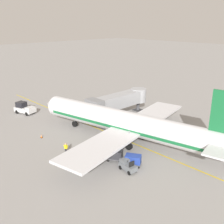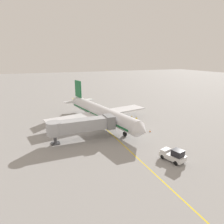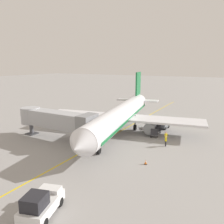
{
  "view_description": "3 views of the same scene",
  "coord_description": "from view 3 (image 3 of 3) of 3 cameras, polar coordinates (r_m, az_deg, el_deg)",
  "views": [
    {
      "loc": [
        -29.66,
        -27.13,
        18.73
      ],
      "look_at": [
        1.9,
        5.26,
        3.2
      ],
      "focal_mm": 42.63,
      "sensor_mm": 36.0,
      "label": 1
    },
    {
      "loc": [
        16.96,
        50.05,
        18.16
      ],
      "look_at": [
        -2.26,
        3.16,
        4.02
      ],
      "focal_mm": 31.71,
      "sensor_mm": 36.0,
      "label": 2
    },
    {
      "loc": [
        -19.02,
        36.28,
        12.57
      ],
      "look_at": [
        1.61,
        -0.32,
        3.64
      ],
      "focal_mm": 36.41,
      "sensor_mm": 36.0,
      "label": 3
    }
  ],
  "objects": [
    {
      "name": "baggage_cart_third_in_train",
      "position": [
        46.17,
        11.18,
        -2.81
      ],
      "size": [
        2.25,
        2.84,
        1.58
      ],
      "color": "#4C4C51",
      "rests_on": "ground"
    },
    {
      "name": "parked_airliner",
      "position": [
        42.35,
        2.31,
        -0.81
      ],
      "size": [
        30.44,
        37.16,
        10.63
      ],
      "color": "silver",
      "rests_on": "ground"
    },
    {
      "name": "ground_crew_loader",
      "position": [
        36.42,
        13.34,
        -6.93
      ],
      "size": [
        0.42,
        0.68,
        1.69
      ],
      "color": "#232328",
      "rests_on": "ground"
    },
    {
      "name": "baggage_cart_front",
      "position": [
        40.91,
        10.31,
        -4.7
      ],
      "size": [
        2.25,
        2.84,
        1.58
      ],
      "color": "#4C4C51",
      "rests_on": "ground"
    },
    {
      "name": "baggage_cart_second_in_train",
      "position": [
        43.41,
        11.03,
        -3.75
      ],
      "size": [
        2.25,
        2.84,
        1.58
      ],
      "color": "#4C4C51",
      "rests_on": "ground"
    },
    {
      "name": "jet_bridge",
      "position": [
        39.18,
        -14.03,
        -1.81
      ],
      "size": [
        15.18,
        3.5,
        4.98
      ],
      "color": "#A8AAAF",
      "rests_on": "ground"
    },
    {
      "name": "safety_cone_nose_left",
      "position": [
        29.95,
        8.44,
        -12.34
      ],
      "size": [
        0.36,
        0.36,
        0.59
      ],
      "color": "black",
      "rests_on": "ground"
    },
    {
      "name": "ground_plane",
      "position": [
        42.85,
        1.67,
        -5.06
      ],
      "size": [
        400.0,
        400.0,
        0.0
      ],
      "primitive_type": "plane",
      "color": "gray"
    },
    {
      "name": "pushback_tractor",
      "position": [
        21.32,
        -17.43,
        -21.15
      ],
      "size": [
        3.38,
        4.85,
        2.4
      ],
      "color": "silver",
      "rests_on": "ground"
    },
    {
      "name": "gate_lead_in_line",
      "position": [
        42.85,
        1.67,
        -5.06
      ],
      "size": [
        0.24,
        80.0,
        0.01
      ],
      "primitive_type": "cube",
      "color": "gold",
      "rests_on": "ground"
    },
    {
      "name": "ground_crew_wing_walker",
      "position": [
        38.25,
        13.4,
        -6.02
      ],
      "size": [
        0.45,
        0.67,
        1.69
      ],
      "color": "#232328",
      "rests_on": "ground"
    },
    {
      "name": "baggage_tug_lead",
      "position": [
        46.1,
        12.97,
        -3.21
      ],
      "size": [
        1.51,
        2.61,
        1.62
      ],
      "color": "slate",
      "rests_on": "ground"
    }
  ]
}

